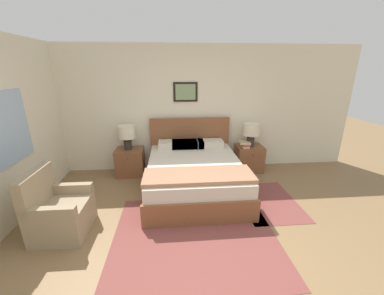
% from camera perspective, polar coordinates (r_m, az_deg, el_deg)
% --- Properties ---
extents(ground_plane, '(16.00, 16.00, 0.00)m').
position_cam_1_polar(ground_plane, '(3.12, 0.99, -24.43)').
color(ground_plane, olive).
extents(wall_back, '(7.40, 0.09, 2.60)m').
position_cam_1_polar(wall_back, '(5.04, -2.10, 9.18)').
color(wall_back, beige).
rests_on(wall_back, ground_plane).
extents(wall_left, '(0.08, 5.07, 2.60)m').
position_cam_1_polar(wall_left, '(4.32, -36.75, 3.90)').
color(wall_left, beige).
rests_on(wall_left, ground_plane).
extents(area_rug_main, '(2.15, 1.91, 0.01)m').
position_cam_1_polar(area_rug_main, '(3.36, 0.67, -20.51)').
color(area_rug_main, brown).
rests_on(area_rug_main, ground_plane).
extents(area_rug_bedside, '(0.91, 1.30, 0.01)m').
position_cam_1_polar(area_rug_bedside, '(4.26, 17.98, -12.25)').
color(area_rug_bedside, brown).
rests_on(area_rug_bedside, ground_plane).
extents(bed, '(1.68, 2.08, 1.14)m').
position_cam_1_polar(bed, '(4.29, 0.53, -6.28)').
color(bed, brown).
rests_on(bed, ground_plane).
extents(armchair, '(0.65, 0.72, 0.90)m').
position_cam_1_polar(armchair, '(3.71, -29.55, -13.50)').
color(armchair, '#998466').
rests_on(armchair, ground_plane).
extents(nightstand_near_window, '(0.56, 0.49, 0.55)m').
position_cam_1_polar(nightstand_near_window, '(5.09, -14.73, -3.36)').
color(nightstand_near_window, brown).
rests_on(nightstand_near_window, ground_plane).
extents(nightstand_by_door, '(0.56, 0.49, 0.55)m').
position_cam_1_polar(nightstand_by_door, '(5.27, 13.61, -2.49)').
color(nightstand_by_door, brown).
rests_on(nightstand_by_door, ground_plane).
extents(table_lamp_near_window, '(0.34, 0.34, 0.49)m').
position_cam_1_polar(table_lamp_near_window, '(4.90, -15.51, 3.23)').
color(table_lamp_near_window, '#2D2823').
rests_on(table_lamp_near_window, nightstand_near_window).
extents(table_lamp_by_door, '(0.34, 0.34, 0.49)m').
position_cam_1_polar(table_lamp_by_door, '(5.09, 14.17, 3.91)').
color(table_lamp_by_door, '#2D2823').
rests_on(table_lamp_by_door, nightstand_by_door).
extents(book_thick_bottom, '(0.15, 0.28, 0.04)m').
position_cam_1_polar(book_thick_bottom, '(5.09, 12.68, 0.36)').
color(book_thick_bottom, beige).
rests_on(book_thick_bottom, nightstand_by_door).
extents(book_hardcover_middle, '(0.19, 0.24, 0.04)m').
position_cam_1_polar(book_hardcover_middle, '(5.08, 12.71, 0.75)').
color(book_hardcover_middle, '#B7332D').
rests_on(book_hardcover_middle, book_thick_bottom).
extents(book_novel_upper, '(0.26, 0.26, 0.04)m').
position_cam_1_polar(book_novel_upper, '(5.07, 12.74, 1.18)').
color(book_novel_upper, beige).
rests_on(book_novel_upper, book_hardcover_middle).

